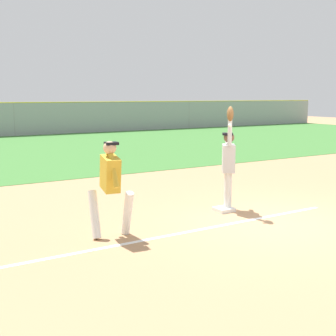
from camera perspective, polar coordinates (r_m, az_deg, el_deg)
name	(u,v)px	position (r m, az deg, el deg)	size (l,w,h in m)	color
ground_plane	(275,222)	(9.27, 13.42, -6.73)	(74.55, 74.55, 0.00)	tan
outfield_grass	(54,149)	(22.07, -14.25, 2.38)	(52.45, 16.23, 0.01)	#3D7533
chalk_foul_line	(57,257)	(7.39, -13.87, -10.86)	(12.00, 0.10, 0.01)	white
first_base	(224,209)	(9.95, 7.10, -5.22)	(0.38, 0.38, 0.08)	white
fielder	(229,160)	(9.87, 7.68, 1.05)	(0.60, 0.80, 2.28)	silver
runner	(110,182)	(7.96, -7.30, -1.79)	(0.74, 0.85, 1.72)	white
baseball	(230,125)	(9.45, 7.86, 5.36)	(0.07, 0.07, 0.07)	white
outfield_fence	(14,119)	(29.83, -18.90, 5.89)	(52.53, 0.08, 2.11)	#93999E
parked_car_green	(66,120)	(35.20, -12.76, 5.96)	(4.47, 2.25, 1.25)	#1E6B33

